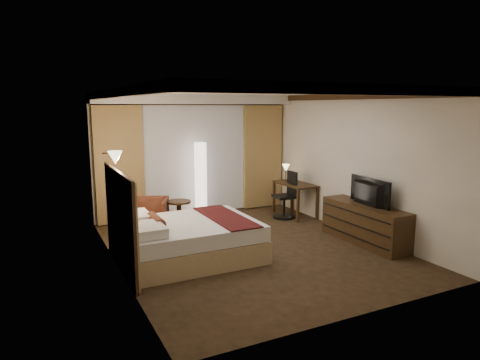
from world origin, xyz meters
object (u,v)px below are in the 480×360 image
desk (295,199)px  television (365,189)px  armchair (148,213)px  office_chair (284,195)px  bed (190,240)px  floor_lamp (201,180)px  side_table (179,214)px  dresser (365,224)px

desk → television: television is taller
armchair → desk: desk is taller
desk → office_chair: size_ratio=1.05×
bed → floor_lamp: (1.11, 2.33, 0.53)m
side_table → desk: size_ratio=0.49×
side_table → floor_lamp: bearing=33.9°
bed → television: television is taller
office_chair → dresser: (0.37, -2.14, -0.17)m
side_table → office_chair: size_ratio=0.52×
bed → dresser: 3.19m
dresser → desk: bearing=91.3°
dresser → television: 0.65m
side_table → floor_lamp: floor_lamp is taller
bed → floor_lamp: floor_lamp is taller
side_table → dresser: 3.68m
television → side_table: bearing=50.6°
armchair → floor_lamp: floor_lamp is taller
floor_lamp → desk: bearing=-21.6°
desk → dresser: size_ratio=0.60×
desk → television: bearing=-89.5°
bed → side_table: size_ratio=3.97×
floor_lamp → dresser: size_ratio=0.93×
floor_lamp → television: 3.58m
dresser → side_table: bearing=136.6°
side_table → television: 3.73m
floor_lamp → desk: (1.96, -0.78, -0.47)m
office_chair → bed: bearing=-148.2°
desk → dresser: bearing=-88.7°
bed → dresser: (3.12, -0.64, 0.04)m
armchair → office_chair: bearing=19.0°
side_table → dresser: size_ratio=0.29×
desk → dresser: 2.19m
office_chair → dresser: office_chair is taller
armchair → office_chair: office_chair is taller
floor_lamp → television: bearing=-56.3°
desk → office_chair: (-0.32, -0.05, 0.15)m
dresser → television: size_ratio=1.77×
armchair → side_table: (0.67, 0.11, -0.10)m
desk → dresser: desk is taller
bed → armchair: 1.79m
floor_lamp → desk: floor_lamp is taller
side_table → office_chair: 2.35m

